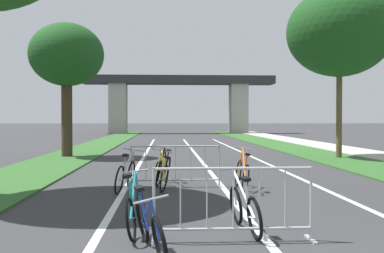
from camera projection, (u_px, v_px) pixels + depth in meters
grass_verge_left at (94, 147)px, 26.87m from camera, size 2.62×58.47×0.05m
grass_verge_right at (283, 146)px, 27.52m from camera, size 2.62×58.47×0.05m
sidewalk_path_right at (324, 146)px, 27.66m from camera, size 2.39×58.47×0.08m
lane_stripe_center at (198, 157)px, 20.20m from camera, size 0.14×33.83×0.01m
lane_stripe_right_lane at (252, 157)px, 20.34m from camera, size 0.14×33.83×0.01m
lane_stripe_left_lane at (144, 157)px, 20.06m from camera, size 0.14×33.83×0.01m
overpass_bridge at (179, 94)px, 51.47m from camera, size 21.71×2.92×6.55m
tree_left_maple_mid at (67, 56)px, 19.92m from camera, size 3.27×3.27×5.94m
tree_right_oak_mid at (340, 32)px, 19.34m from camera, size 4.51×4.51×7.35m
crowd_barrier_nearest at (233, 205)px, 6.33m from camera, size 2.28×0.44×1.05m
crowd_barrier_second at (175, 167)px, 11.33m from camera, size 2.29×0.50×1.05m
bicycle_blue_0 at (150, 227)px, 5.75m from camera, size 0.56×1.68×0.84m
bicycle_yellow_1 at (161, 174)px, 10.95m from camera, size 0.55×1.65×0.98m
bicycle_teal_2 at (136, 209)px, 6.84m from camera, size 0.44×1.70×0.92m
bicycle_white_3 at (244, 209)px, 6.86m from camera, size 0.48×1.64×0.96m
bicycle_orange_4 at (242, 174)px, 10.89m from camera, size 0.42×1.75×1.03m
bicycle_black_5 at (164, 169)px, 11.90m from camera, size 0.48×1.75×1.04m
bicycle_silver_6 at (126, 175)px, 10.73m from camera, size 0.63×1.72×1.00m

